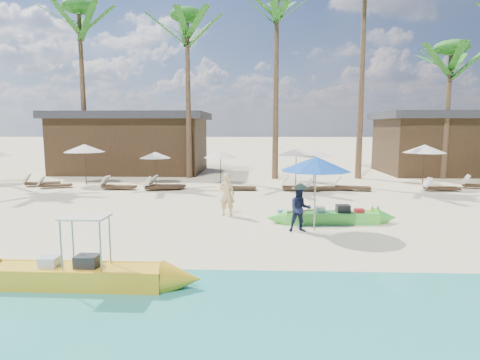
{
  "coord_description": "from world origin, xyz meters",
  "views": [
    {
      "loc": [
        0.97,
        -11.27,
        3.26
      ],
      "look_at": [
        0.42,
        2.0,
        1.49
      ],
      "focal_mm": 30.0,
      "sensor_mm": 36.0,
      "label": 1
    }
  ],
  "objects_px": {
    "tourist": "(227,194)",
    "blue_umbrella": "(316,164)",
    "yellow_canoe": "(77,275)",
    "green_canoe": "(331,217)"
  },
  "relations": [
    {
      "from": "green_canoe",
      "to": "blue_umbrella",
      "type": "height_order",
      "value": "blue_umbrella"
    },
    {
      "from": "tourist",
      "to": "yellow_canoe",
      "type": "bearing_deg",
      "value": 77.0
    },
    {
      "from": "tourist",
      "to": "blue_umbrella",
      "type": "relative_size",
      "value": 0.68
    },
    {
      "from": "yellow_canoe",
      "to": "tourist",
      "type": "height_order",
      "value": "tourist"
    },
    {
      "from": "green_canoe",
      "to": "yellow_canoe",
      "type": "relative_size",
      "value": 0.87
    },
    {
      "from": "yellow_canoe",
      "to": "blue_umbrella",
      "type": "height_order",
      "value": "blue_umbrella"
    },
    {
      "from": "tourist",
      "to": "blue_umbrella",
      "type": "height_order",
      "value": "blue_umbrella"
    },
    {
      "from": "blue_umbrella",
      "to": "tourist",
      "type": "bearing_deg",
      "value": 144.39
    },
    {
      "from": "tourist",
      "to": "blue_umbrella",
      "type": "distance_m",
      "value": 3.82
    },
    {
      "from": "green_canoe",
      "to": "blue_umbrella",
      "type": "relative_size",
      "value": 2.12
    }
  ]
}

